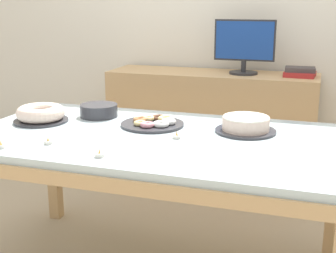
% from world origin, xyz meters
% --- Properties ---
extents(wall_back, '(8.00, 0.10, 2.60)m').
position_xyz_m(wall_back, '(0.00, 1.54, 1.30)').
color(wall_back, silver).
rests_on(wall_back, ground).
extents(dining_table, '(1.86, 1.03, 0.77)m').
position_xyz_m(dining_table, '(0.00, 0.00, 0.69)').
color(dining_table, silver).
rests_on(dining_table, ground).
extents(sideboard, '(1.50, 0.44, 0.90)m').
position_xyz_m(sideboard, '(0.00, 1.24, 0.45)').
color(sideboard, tan).
rests_on(sideboard, ground).
extents(computer_monitor, '(0.42, 0.20, 0.38)m').
position_xyz_m(computer_monitor, '(0.22, 1.24, 1.09)').
color(computer_monitor, '#262628').
rests_on(computer_monitor, sideboard).
extents(book_stack, '(0.21, 0.20, 0.06)m').
position_xyz_m(book_stack, '(0.61, 1.24, 0.94)').
color(book_stack, maroon).
rests_on(book_stack, sideboard).
extents(cake_chocolate_round, '(0.30, 0.30, 0.08)m').
position_xyz_m(cake_chocolate_round, '(0.41, 0.19, 0.81)').
color(cake_chocolate_round, '#333338').
rests_on(cake_chocolate_round, dining_table).
extents(cake_golden_bundt, '(0.29, 0.29, 0.09)m').
position_xyz_m(cake_golden_bundt, '(-0.67, 0.05, 0.82)').
color(cake_golden_bundt, '#333338').
rests_on(cake_golden_bundt, dining_table).
extents(pastry_platter, '(0.33, 0.33, 0.04)m').
position_xyz_m(pastry_platter, '(-0.06, 0.16, 0.79)').
color(pastry_platter, '#333338').
rests_on(pastry_platter, dining_table).
extents(plate_stack, '(0.21, 0.21, 0.07)m').
position_xyz_m(plate_stack, '(-0.43, 0.26, 0.81)').
color(plate_stack, '#333338').
rests_on(plate_stack, dining_table).
extents(tealight_centre, '(0.04, 0.04, 0.04)m').
position_xyz_m(tealight_centre, '(-0.57, -0.41, 0.78)').
color(tealight_centre, silver).
rests_on(tealight_centre, dining_table).
extents(tealight_left_edge, '(0.04, 0.04, 0.04)m').
position_xyz_m(tealight_left_edge, '(-0.41, -0.29, 0.78)').
color(tealight_left_edge, silver).
rests_on(tealight_left_edge, dining_table).
extents(tealight_near_front, '(0.04, 0.04, 0.04)m').
position_xyz_m(tealight_near_front, '(-0.11, -0.39, 0.78)').
color(tealight_near_front, silver).
rests_on(tealight_near_front, dining_table).
extents(tealight_near_cakes, '(0.04, 0.04, 0.04)m').
position_xyz_m(tealight_near_cakes, '(0.12, -0.02, 0.78)').
color(tealight_near_cakes, silver).
rests_on(tealight_near_cakes, dining_table).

